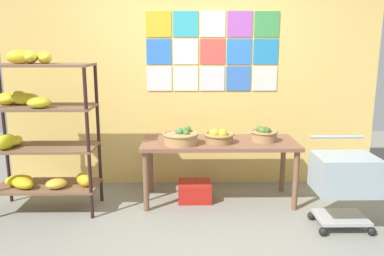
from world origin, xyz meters
TOP-DOWN VIEW (x-y plane):
  - ground at (0.00, 0.00)m, footprint 9.18×9.18m
  - back_wall_with_art at (0.01, 1.62)m, footprint 4.51×0.07m
  - banana_shelf_unit at (-1.60, 0.80)m, footprint 1.06×0.51m
  - display_table at (0.30, 1.02)m, footprint 1.69×0.67m
  - fruit_basket_left at (-0.12, 0.90)m, footprint 0.38×0.38m
  - fruit_basket_back_right at (0.79, 1.02)m, footprint 0.30×0.30m
  - fruit_basket_back_left at (0.29, 0.95)m, footprint 0.32×0.32m
  - produce_crate_under_table at (0.03, 1.03)m, footprint 0.36×0.32m
  - shopping_cart at (1.41, 0.34)m, footprint 0.55×0.48m

SIDE VIEW (x-z plane):
  - ground at x=0.00m, z-range 0.00..0.00m
  - produce_crate_under_table at x=0.03m, z-range 0.00..0.21m
  - shopping_cart at x=1.41m, z-range 0.08..0.93m
  - display_table at x=0.30m, z-range 0.26..0.95m
  - fruit_basket_back_left at x=0.29m, z-range 0.68..0.83m
  - fruit_basket_left at x=-0.12m, z-range 0.67..0.85m
  - fruit_basket_back_right at x=0.79m, z-range 0.68..0.85m
  - banana_shelf_unit at x=-1.60m, z-range 0.09..1.76m
  - back_wall_with_art at x=0.01m, z-range 0.01..2.66m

